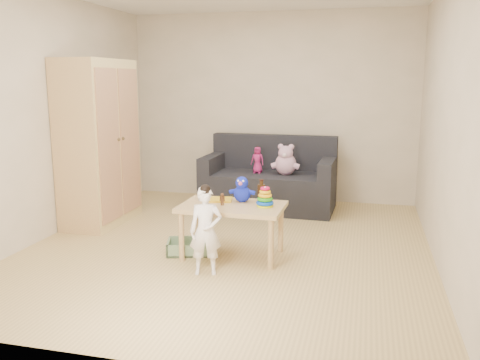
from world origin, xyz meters
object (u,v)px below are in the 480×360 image
(wardrobe, at_px, (99,143))
(play_table, at_px, (232,231))
(sofa, at_px, (268,191))
(toddler, at_px, (206,232))

(wardrobe, xyz_separation_m, play_table, (1.83, -0.80, -0.70))
(sofa, xyz_separation_m, play_table, (0.02, -1.91, 0.02))
(wardrobe, xyz_separation_m, toddler, (1.72, -1.28, -0.58))
(sofa, xyz_separation_m, toddler, (-0.09, -2.40, 0.14))
(toddler, bearing_deg, play_table, 62.32)
(sofa, height_order, play_table, play_table)
(sofa, bearing_deg, wardrobe, -146.84)
(wardrobe, height_order, play_table, wardrobe)
(play_table, height_order, toddler, toddler)
(wardrobe, relative_size, play_table, 1.96)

